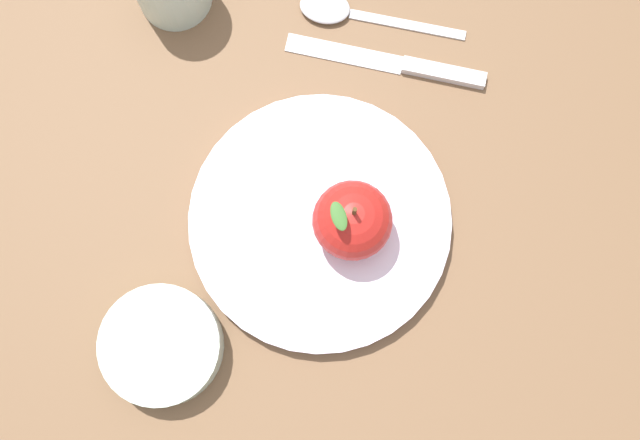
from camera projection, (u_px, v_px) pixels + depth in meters
The scene contains 6 objects.
ground_plane at pixel (339, 203), 0.73m from camera, with size 2.40×2.40×0.00m, color brown.
dinner_plate at pixel (320, 222), 0.71m from camera, with size 0.23×0.23×0.02m.
apple at pixel (349, 222), 0.67m from camera, with size 0.07×0.07×0.08m.
side_bowl at pixel (161, 345), 0.69m from camera, with size 0.10×0.10×0.03m.
knife at pixel (404, 65), 0.75m from camera, with size 0.17×0.12×0.01m.
spoon at pixel (342, 10), 0.76m from camera, with size 0.15×0.10×0.01m.
Camera 1 is at (0.07, 0.13, 0.71)m, focal length 44.94 mm.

